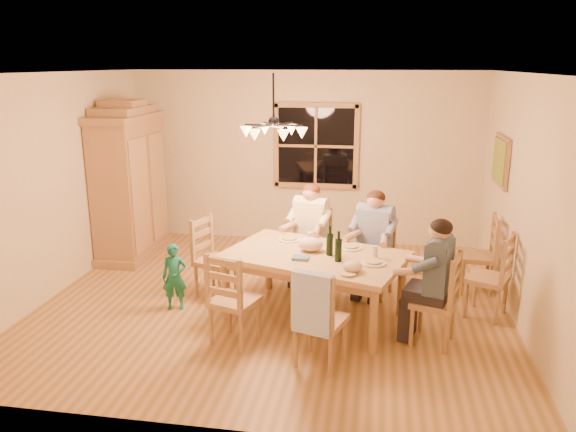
% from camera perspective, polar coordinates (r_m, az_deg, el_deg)
% --- Properties ---
extents(floor, '(5.50, 5.50, 0.00)m').
position_cam_1_polar(floor, '(6.92, -1.35, -8.63)').
color(floor, olive).
rests_on(floor, ground).
extents(ceiling, '(5.50, 5.00, 0.02)m').
position_cam_1_polar(ceiling, '(6.32, -1.51, 14.34)').
color(ceiling, white).
rests_on(ceiling, wall_back).
extents(wall_back, '(5.50, 0.02, 2.70)m').
position_cam_1_polar(wall_back, '(8.91, 1.57, 5.90)').
color(wall_back, beige).
rests_on(wall_back, floor).
extents(wall_left, '(0.02, 5.00, 2.70)m').
position_cam_1_polar(wall_left, '(7.49, -22.60, 2.92)').
color(wall_left, beige).
rests_on(wall_left, floor).
extents(wall_right, '(0.02, 5.00, 2.70)m').
position_cam_1_polar(wall_right, '(6.57, 22.88, 1.28)').
color(wall_right, beige).
rests_on(wall_right, floor).
extents(window, '(1.30, 0.06, 1.30)m').
position_cam_1_polar(window, '(8.82, 2.85, 7.11)').
color(window, black).
rests_on(window, wall_back).
extents(painting, '(0.06, 0.78, 0.64)m').
position_cam_1_polar(painting, '(7.66, 20.81, 5.26)').
color(painting, '#90633E').
rests_on(painting, wall_right).
extents(chandelier, '(0.77, 0.68, 0.71)m').
position_cam_1_polar(chandelier, '(6.36, -1.47, 8.73)').
color(chandelier, black).
rests_on(chandelier, ceiling).
extents(armoire, '(0.66, 1.40, 2.30)m').
position_cam_1_polar(armoire, '(8.57, -15.78, 2.96)').
color(armoire, '#90633E').
rests_on(armoire, floor).
extents(dining_table, '(2.20, 1.72, 0.76)m').
position_cam_1_polar(dining_table, '(6.27, 2.73, -4.70)').
color(dining_table, '#AC874C').
rests_on(dining_table, floor).
extents(chair_far_left, '(0.55, 0.54, 0.99)m').
position_cam_1_polar(chair_far_left, '(7.36, 2.25, -4.57)').
color(chair_far_left, '#9D6D45').
rests_on(chair_far_left, floor).
extents(chair_far_right, '(0.55, 0.54, 0.99)m').
position_cam_1_polar(chair_far_right, '(7.07, 8.59, -5.61)').
color(chair_far_right, '#9D6D45').
rests_on(chair_far_right, floor).
extents(chair_near_left, '(0.55, 0.54, 0.99)m').
position_cam_1_polar(chair_near_left, '(5.89, -5.44, -9.94)').
color(chair_near_left, '#9D6D45').
rests_on(chair_near_left, floor).
extents(chair_near_right, '(0.55, 0.54, 0.99)m').
position_cam_1_polar(chair_near_right, '(5.47, 3.30, -11.95)').
color(chair_near_right, '#9D6D45').
rests_on(chair_near_right, floor).
extents(chair_end_left, '(0.54, 0.55, 0.99)m').
position_cam_1_polar(chair_end_left, '(7.02, -7.34, -5.70)').
color(chair_end_left, '#9D6D45').
rests_on(chair_end_left, floor).
extents(chair_end_right, '(0.54, 0.55, 0.99)m').
position_cam_1_polar(chair_end_right, '(6.02, 14.53, -9.78)').
color(chair_end_right, '#9D6D45').
rests_on(chair_end_right, floor).
extents(adult_woman, '(0.49, 0.52, 0.87)m').
position_cam_1_polar(adult_woman, '(7.20, 2.29, -0.55)').
color(adult_woman, '#FAF0C1').
rests_on(adult_woman, floor).
extents(adult_plaid_man, '(0.49, 0.52, 0.87)m').
position_cam_1_polar(adult_plaid_man, '(6.89, 8.76, -1.44)').
color(adult_plaid_man, '#304986').
rests_on(adult_plaid_man, floor).
extents(adult_slate_man, '(0.52, 0.49, 0.87)m').
position_cam_1_polar(adult_slate_man, '(5.82, 14.88, -4.97)').
color(adult_slate_man, '#42546A').
rests_on(adult_slate_man, floor).
extents(towel, '(0.39, 0.21, 0.58)m').
position_cam_1_polar(towel, '(5.14, 2.50, -8.88)').
color(towel, '#A5BAE0').
rests_on(towel, chair_near_right).
extents(wine_bottle_a, '(0.08, 0.08, 0.33)m').
position_cam_1_polar(wine_bottle_a, '(6.16, 4.26, -2.52)').
color(wine_bottle_a, black).
rests_on(wine_bottle_a, dining_table).
extents(wine_bottle_b, '(0.08, 0.08, 0.33)m').
position_cam_1_polar(wine_bottle_b, '(5.98, 5.15, -3.09)').
color(wine_bottle_b, black).
rests_on(wine_bottle_b, dining_table).
extents(plate_woman, '(0.26, 0.26, 0.02)m').
position_cam_1_polar(plate_woman, '(6.69, 0.15, -2.42)').
color(plate_woman, white).
rests_on(plate_woman, dining_table).
extents(plate_plaid, '(0.26, 0.26, 0.02)m').
position_cam_1_polar(plate_plaid, '(6.44, 6.37, -3.22)').
color(plate_plaid, white).
rests_on(plate_plaid, dining_table).
extents(plate_slate, '(0.26, 0.26, 0.02)m').
position_cam_1_polar(plate_slate, '(5.99, 8.65, -4.76)').
color(plate_slate, white).
rests_on(plate_slate, dining_table).
extents(wine_glass_a, '(0.06, 0.06, 0.14)m').
position_cam_1_polar(wine_glass_a, '(6.56, 2.22, -2.24)').
color(wine_glass_a, silver).
rests_on(wine_glass_a, dining_table).
extents(wine_glass_b, '(0.06, 0.06, 0.14)m').
position_cam_1_polar(wine_glass_b, '(6.14, 8.82, -3.65)').
color(wine_glass_b, silver).
rests_on(wine_glass_b, dining_table).
extents(cap, '(0.20, 0.20, 0.11)m').
position_cam_1_polar(cap, '(5.74, 6.54, -5.10)').
color(cap, '#CEB489').
rests_on(cap, dining_table).
extents(napkin, '(0.21, 0.19, 0.03)m').
position_cam_1_polar(napkin, '(6.06, 1.30, -4.27)').
color(napkin, slate).
rests_on(napkin, dining_table).
extents(cloth_bundle, '(0.28, 0.22, 0.15)m').
position_cam_1_polar(cloth_bundle, '(6.31, 2.33, -2.90)').
color(cloth_bundle, beige).
rests_on(cloth_bundle, dining_table).
extents(child, '(0.32, 0.24, 0.79)m').
position_cam_1_polar(child, '(6.70, -11.46, -6.09)').
color(child, '#1A7661').
rests_on(child, floor).
extents(chair_spare_front, '(0.56, 0.57, 0.99)m').
position_cam_1_polar(chair_spare_front, '(6.81, 19.51, -7.18)').
color(chair_spare_front, '#9D6D45').
rests_on(chair_spare_front, floor).
extents(chair_spare_back, '(0.44, 0.46, 0.99)m').
position_cam_1_polar(chair_spare_back, '(7.51, 18.55, -5.00)').
color(chair_spare_back, '#9D6D45').
rests_on(chair_spare_back, floor).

